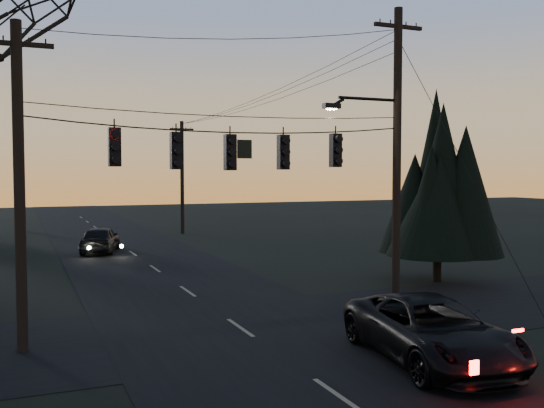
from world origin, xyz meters
name	(u,v)px	position (x,y,z in m)	size (l,w,h in m)	color
main_road	(164,275)	(0.00, 20.00, 0.01)	(8.00, 120.00, 0.02)	black
cross_road	(240,328)	(0.00, 10.00, 0.01)	(60.00, 7.00, 0.02)	black
utility_pole_right	(395,312)	(5.50, 10.00, 0.00)	(5.00, 0.30, 10.00)	black
utility_pole_left	(23,351)	(-6.00, 10.00, 0.00)	(1.80, 0.30, 8.50)	black
utility_pole_far_r	(183,234)	(5.50, 38.00, 0.00)	(1.80, 0.30, 8.50)	black
utility_pole_far_l	(18,230)	(-6.00, 46.00, 0.00)	(0.30, 0.30, 8.00)	black
span_signal_assembly	(232,150)	(-0.24, 10.00, 5.29)	(11.50, 0.44, 1.53)	black
evergreen_right	(438,183)	(10.37, 14.02, 4.20)	(3.86, 3.86, 7.22)	black
suv_near	(431,331)	(3.20, 5.14, 0.78)	(2.58, 5.59, 1.55)	black
sedan_oncoming_a	(100,240)	(-1.67, 29.03, 0.78)	(1.83, 4.55, 1.55)	black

